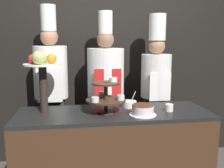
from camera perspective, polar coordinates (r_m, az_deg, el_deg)
wall_back at (r=3.20m, az=-2.06°, el=7.54°), size 10.00×0.06×2.80m
buffet_counter at (r=2.53m, az=0.33°, el=-15.82°), size 1.82×0.61×0.87m
tiered_stand at (r=2.31m, az=-1.33°, el=-2.80°), size 0.37×0.37×0.33m
fruit_pedestal at (r=2.36m, az=-15.70°, el=3.22°), size 0.34×0.34×0.58m
cake_round at (r=2.28m, az=7.04°, el=-5.95°), size 0.25×0.25×0.10m
cup_white at (r=2.45m, az=12.94°, el=-5.30°), size 0.07×0.07×0.07m
serving_bowl_far at (r=2.54m, az=3.98°, el=-4.57°), size 0.15×0.15×0.16m
chef_left at (r=2.85m, az=-13.72°, el=-0.62°), size 0.37×0.37×1.90m
chef_center_left at (r=2.86m, az=-1.44°, el=-1.08°), size 0.41×0.41×1.85m
chef_center_right at (r=2.98m, az=9.94°, el=-0.56°), size 0.35×0.35×1.83m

